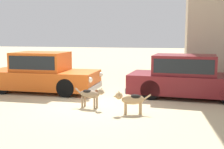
% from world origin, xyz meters
% --- Properties ---
extents(ground_plane, '(80.00, 80.00, 0.00)m').
position_xyz_m(ground_plane, '(0.00, 0.00, 0.00)').
color(ground_plane, tan).
extents(parked_sedan_nearest, '(4.38, 1.76, 1.52)m').
position_xyz_m(parked_sedan_nearest, '(-2.57, 1.28, 0.74)').
color(parked_sedan_nearest, '#D15619').
rests_on(parked_sedan_nearest, ground_plane).
extents(parked_sedan_second, '(4.45, 2.03, 1.49)m').
position_xyz_m(parked_sedan_second, '(2.88, 1.48, 0.74)').
color(parked_sedan_second, maroon).
rests_on(parked_sedan_second, ground_plane).
extents(stray_dog_spotted, '(1.04, 0.36, 0.64)m').
position_xyz_m(stray_dog_spotted, '(0.01, -0.75, 0.42)').
color(stray_dog_spotted, '#997F60').
rests_on(stray_dog_spotted, ground_plane).
extents(stray_dog_tan, '(1.04, 0.41, 0.65)m').
position_xyz_m(stray_dog_tan, '(1.29, -1.14, 0.42)').
color(stray_dog_tan, tan).
rests_on(stray_dog_tan, ground_plane).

